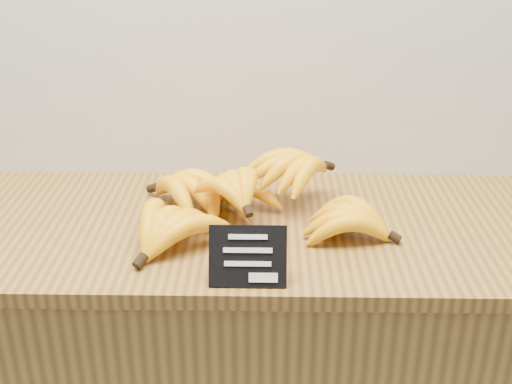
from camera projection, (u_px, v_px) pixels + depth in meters
The scene contains 3 objects.
counter_top at pixel (256, 228), 1.32m from camera, with size 1.40×0.54×0.03m, color olive.
chalkboard_sign at pixel (248, 257), 1.09m from camera, with size 0.13×0.01×0.11m, color black.
banana_pile at pixel (240, 199), 1.30m from camera, with size 0.57×0.38×0.12m.
Camera 1 is at (0.13, 1.58, 1.54)m, focal length 45.00 mm.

